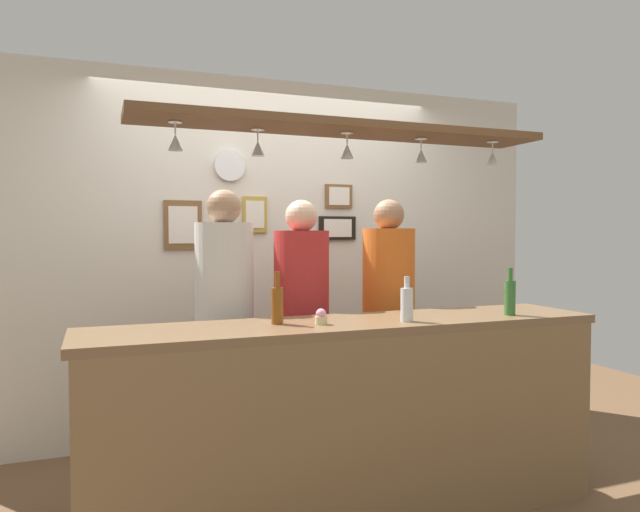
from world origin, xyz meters
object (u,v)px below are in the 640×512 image
Objects in this scene: person_left_white_patterned_shirt at (224,306)px; picture_frame_caricature at (183,225)px; person_middle_red_shirt at (301,308)px; cupcake at (321,317)px; wall_clock at (230,166)px; bottle_beer_green_import at (510,296)px; picture_frame_upper_small at (339,196)px; person_right_orange_shirt at (388,302)px; picture_frame_lower_pair at (337,228)px; bottle_beer_amber_tall at (277,304)px; picture_frame_crest at (255,214)px; bottle_soda_clear at (407,303)px.

person_left_white_patterned_shirt is 5.08× the size of picture_frame_caricature.
person_middle_red_shirt is at bearing 0.00° from person_left_white_patterned_shirt.
cupcake is 0.35× the size of wall_clock.
cupcake is (0.33, -0.71, 0.02)m from person_left_white_patterned_shirt.
bottle_beer_green_import is at bearing -44.45° from picture_frame_caricature.
picture_frame_upper_small is at bearing 64.09° from cupcake.
picture_frame_upper_small reaches higher than person_right_orange_shirt.
picture_frame_lower_pair is (-0.01, 0.00, -0.24)m from picture_frame_upper_small.
person_middle_red_shirt is at bearing 61.12° from bottle_beer_amber_tall.
person_middle_red_shirt is 7.63× the size of picture_frame_upper_small.
person_middle_red_shirt reaches higher than bottle_beer_amber_tall.
bottle_beer_green_import is at bearing -6.94° from bottle_beer_amber_tall.
wall_clock reaches higher than bottle_beer_amber_tall.
cupcake is 0.23× the size of picture_frame_caricature.
person_left_white_patterned_shirt is 0.78m from cupcake.
picture_frame_upper_small is 0.68m from picture_frame_crest.
bottle_beer_green_import is at bearing -28.61° from person_left_white_patterned_shirt.
bottle_beer_green_import is 1.00× the size of picture_frame_crest.
wall_clock is at bearing 75.14° from person_left_white_patterned_shirt.
picture_frame_upper_small is (0.91, 1.37, 0.63)m from bottle_beer_amber_tall.
picture_frame_lower_pair is at bearing 56.83° from bottle_beer_amber_tall.
bottle_soda_clear is 2.95× the size of cupcake.
person_middle_red_shirt is 6.45× the size of bottle_beer_amber_tall.
person_right_orange_shirt reaches higher than bottle_beer_amber_tall.
person_left_white_patterned_shirt reaches higher than bottle_soda_clear.
bottle_beer_amber_tall is at bearing -100.07° from picture_frame_crest.
picture_frame_upper_small reaches higher than cupcake.
bottle_beer_green_import is at bearing -55.68° from picture_frame_crest.
person_right_orange_shirt is 1.48m from wall_clock.
bottle_beer_amber_tall and bottle_beer_green_import have the same top height.
bottle_beer_green_import is 0.64m from bottle_soda_clear.
bottle_beer_amber_tall is 1.18× the size of wall_clock.
bottle_soda_clear is 0.88× the size of picture_frame_crest.
bottle_beer_amber_tall is 1.00× the size of bottle_beer_green_import.
person_right_orange_shirt is 1.51m from picture_frame_caricature.
person_middle_red_shirt is at bearing 111.12° from bottle_soda_clear.
bottle_soda_clear is 0.45m from cupcake.
person_middle_red_shirt is 7.63× the size of wall_clock.
picture_frame_upper_small is at bearing 103.93° from bottle_beer_green_import.
picture_frame_lower_pair is 1.15× the size of picture_frame_crest.
wall_clock is at bearing -178.04° from picture_frame_crest.
person_middle_red_shirt is at bearing 78.55° from cupcake.
cupcake is at bearing -72.20° from picture_frame_caricature.
cupcake is 0.35× the size of picture_frame_upper_small.
person_left_white_patterned_shirt is at bearing 151.39° from bottle_beer_green_import.
person_middle_red_shirt reaches higher than bottle_beer_green_import.
person_middle_red_shirt is at bearing -126.41° from picture_frame_lower_pair.
picture_frame_upper_small reaches higher than person_left_white_patterned_shirt.
picture_frame_lower_pair is at bearing 80.54° from bottle_soda_clear.
picture_frame_caricature is (-0.51, 0.00, -0.08)m from picture_frame_crest.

